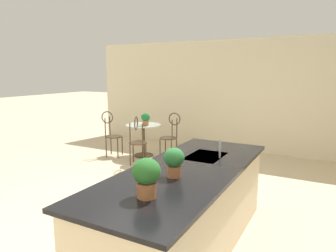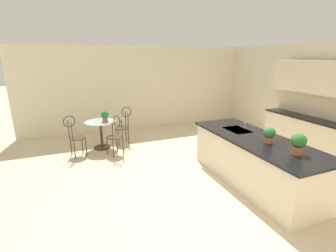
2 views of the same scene
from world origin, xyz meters
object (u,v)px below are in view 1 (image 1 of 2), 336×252
chair_by_island (111,132)px  potted_plant_counter_far (146,175)px  potted_plant_on_table (146,119)px  potted_plant_counter_near (174,160)px  bistro_table (143,137)px  chair_near_window (171,133)px  chair_toward_desk (137,138)px

chair_by_island → potted_plant_counter_far: size_ratio=3.18×
potted_plant_on_table → potted_plant_counter_near: potted_plant_counter_near is taller
chair_by_island → potted_plant_counter_far: (3.49, 3.17, 0.53)m
bistro_table → chair_near_window: 0.67m
bistro_table → potted_plant_counter_far: potted_plant_counter_far is taller
chair_by_island → chair_toward_desk: 0.98m
bistro_table → potted_plant_counter_far: (3.83, 2.52, 0.66)m
chair_toward_desk → potted_plant_counter_near: 3.47m
chair_near_window → chair_toward_desk: (0.79, -0.36, 0.00)m
chair_near_window → bistro_table: bearing=-77.7°
chair_toward_desk → potted_plant_counter_far: 3.93m
bistro_table → potted_plant_counter_near: size_ratio=2.79×
chair_near_window → potted_plant_counter_near: bearing=28.4°
potted_plant_counter_near → potted_plant_counter_far: bearing=3.7°
potted_plant_counter_far → potted_plant_on_table: bearing=-147.3°
potted_plant_counter_far → chair_near_window: bearing=-154.6°
chair_near_window → potted_plant_on_table: chair_near_window is taller
chair_by_island → chair_toward_desk: same height
chair_toward_desk → potted_plant_counter_far: (3.18, 2.25, 0.53)m
bistro_table → potted_plant_counter_far: 4.63m
potted_plant_counter_far → potted_plant_counter_near: size_ratio=1.15×
chair_near_window → chair_by_island: (0.47, -1.29, 0.00)m
chair_near_window → potted_plant_counter_far: 4.42m
chair_toward_desk → potted_plant_on_table: size_ratio=3.78×
potted_plant_on_table → chair_toward_desk: bearing=15.4°
potted_plant_counter_far → chair_toward_desk: bearing=-144.7°
chair_toward_desk → potted_plant_counter_near: size_ratio=3.64×
bistro_table → chair_toward_desk: size_ratio=0.77×
bistro_table → chair_by_island: size_ratio=0.77×
potted_plant_on_table → bistro_table: bearing=-123.4°
chair_by_island → potted_plant_on_table: (-0.26, 0.77, 0.32)m
chair_by_island → potted_plant_on_table: size_ratio=3.78×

